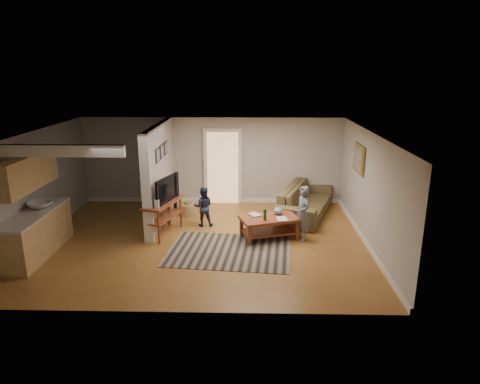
% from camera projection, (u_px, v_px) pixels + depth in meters
% --- Properties ---
extents(ground, '(7.50, 7.50, 0.00)m').
position_uv_depth(ground, '(202.00, 241.00, 9.89)').
color(ground, brown).
rests_on(ground, ground).
extents(room_shell, '(7.54, 6.02, 2.52)m').
position_uv_depth(room_shell, '(157.00, 175.00, 9.92)').
color(room_shell, '#A8A7A1').
rests_on(room_shell, ground).
extents(area_rug, '(2.84, 2.20, 0.01)m').
position_uv_depth(area_rug, '(229.00, 251.00, 9.35)').
color(area_rug, black).
rests_on(area_rug, ground).
extents(sofa, '(1.90, 2.89, 0.79)m').
position_uv_depth(sofa, '(305.00, 214.00, 11.67)').
color(sofa, '#4E3C27').
rests_on(sofa, ground).
extents(coffee_table, '(1.48, 1.14, 0.78)m').
position_uv_depth(coffee_table, '(270.00, 221.00, 9.98)').
color(coffee_table, '#5F2616').
rests_on(coffee_table, ground).
extents(tv_console, '(0.85, 1.40, 1.13)m').
position_uv_depth(tv_console, '(164.00, 204.00, 10.07)').
color(tv_console, '#5F2616').
rests_on(tv_console, ground).
extents(speaker_left, '(0.12, 0.12, 0.94)m').
position_uv_depth(speaker_left, '(168.00, 205.00, 10.93)').
color(speaker_left, black).
rests_on(speaker_left, ground).
extents(speaker_right, '(0.11, 0.11, 0.96)m').
position_uv_depth(speaker_right, '(175.00, 194.00, 11.88)').
color(speaker_right, black).
rests_on(speaker_right, ground).
extents(toy_basket, '(0.49, 0.49, 0.43)m').
position_uv_depth(toy_basket, '(187.00, 208.00, 11.60)').
color(toy_basket, olive).
rests_on(toy_basket, ground).
extents(child, '(0.45, 0.55, 1.29)m').
position_uv_depth(child, '(302.00, 239.00, 9.97)').
color(child, slate).
rests_on(child, ground).
extents(toddler, '(0.51, 0.41, 1.01)m').
position_uv_depth(toddler, '(204.00, 225.00, 10.86)').
color(toddler, '#202742').
rests_on(toddler, ground).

